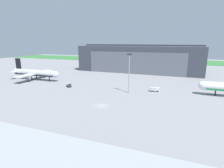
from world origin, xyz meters
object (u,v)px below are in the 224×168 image
fuel_bowser (155,89)px  baggage_tug (69,85)px  airliner_far_right (35,73)px  maintenance_hangar (140,58)px  apron_light_mast (129,70)px

fuel_bowser → baggage_tug: bearing=-170.8°
airliner_far_right → baggage_tug: bearing=-15.6°
maintenance_hangar → apron_light_mast: maintenance_hangar is taller
fuel_bowser → apron_light_mast: bearing=-148.6°
maintenance_hangar → airliner_far_right: maintenance_hangar is taller
baggage_tug → apron_light_mast: (34.25, 0.36, 10.22)m
maintenance_hangar → airliner_far_right: bearing=-132.6°
apron_light_mast → baggage_tug: bearing=-179.4°
maintenance_hangar → apron_light_mast: (9.34, -69.54, 0.64)m
maintenance_hangar → fuel_bowser: 66.55m
airliner_far_right → fuel_bowser: 77.25m
airliner_far_right → apron_light_mast: size_ratio=1.89×
airliner_far_right → apron_light_mast: apron_light_mast is taller
fuel_bowser → maintenance_hangar: bearing=108.5°
airliner_far_right → apron_light_mast: bearing=-7.3°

